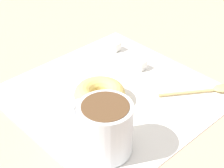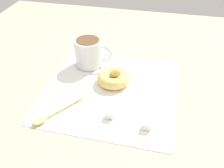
{
  "view_description": "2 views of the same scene",
  "coord_description": "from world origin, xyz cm",
  "px_view_note": "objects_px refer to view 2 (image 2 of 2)",
  "views": [
    {
      "loc": [
        40.25,
        39.63,
        41.81
      ],
      "look_at": [
        1.13,
        -0.32,
        2.3
      ],
      "focal_mm": 60.0,
      "sensor_mm": 36.0,
      "label": 1
    },
    {
      "loc": [
        -50.32,
        -11.76,
        43.3
      ],
      "look_at": [
        1.13,
        -0.32,
        2.3
      ],
      "focal_mm": 40.0,
      "sensor_mm": 36.0,
      "label": 2
    }
  ],
  "objects_px": {
    "donut": "(113,78)",
    "sugar_cube": "(147,125)",
    "sugar_cube_extra": "(110,114)",
    "coffee_cup": "(89,52)",
    "spoon": "(48,117)"
  },
  "relations": [
    {
      "from": "spoon",
      "to": "sugar_cube",
      "type": "bearing_deg",
      "value": -85.18
    },
    {
      "from": "coffee_cup",
      "to": "spoon",
      "type": "height_order",
      "value": "coffee_cup"
    },
    {
      "from": "sugar_cube_extra",
      "to": "spoon",
      "type": "bearing_deg",
      "value": 104.09
    },
    {
      "from": "sugar_cube_extra",
      "to": "donut",
      "type": "bearing_deg",
      "value": 10.29
    },
    {
      "from": "coffee_cup",
      "to": "donut",
      "type": "bearing_deg",
      "value": -130.06
    },
    {
      "from": "donut",
      "to": "sugar_cube",
      "type": "xyz_separation_m",
      "value": [
        -0.15,
        -0.11,
        -0.01
      ]
    },
    {
      "from": "donut",
      "to": "coffee_cup",
      "type": "bearing_deg",
      "value": 49.94
    },
    {
      "from": "coffee_cup",
      "to": "donut",
      "type": "height_order",
      "value": "coffee_cup"
    },
    {
      "from": "donut",
      "to": "spoon",
      "type": "xyz_separation_m",
      "value": [
        -0.17,
        0.12,
        -0.01
      ]
    },
    {
      "from": "coffee_cup",
      "to": "donut",
      "type": "xyz_separation_m",
      "value": [
        -0.08,
        -0.09,
        -0.03
      ]
    },
    {
      "from": "donut",
      "to": "sugar_cube",
      "type": "height_order",
      "value": "donut"
    },
    {
      "from": "coffee_cup",
      "to": "sugar_cube_extra",
      "type": "bearing_deg",
      "value": -151.47
    },
    {
      "from": "sugar_cube",
      "to": "coffee_cup",
      "type": "bearing_deg",
      "value": 42.08
    },
    {
      "from": "coffee_cup",
      "to": "sugar_cube",
      "type": "height_order",
      "value": "coffee_cup"
    },
    {
      "from": "spoon",
      "to": "sugar_cube",
      "type": "relative_size",
      "value": 6.74
    }
  ]
}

